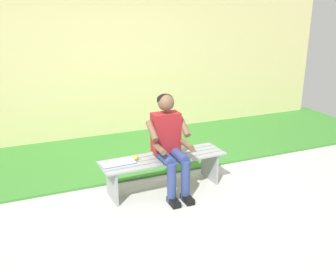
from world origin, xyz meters
name	(u,v)px	position (x,y,z in m)	size (l,w,h in m)	color
ground_plane	(109,251)	(0.98, 1.00, -0.02)	(10.00, 7.00, 0.04)	#B2B2AD
grass_strip	(130,151)	(0.00, -1.42, 0.01)	(9.00, 2.09, 0.03)	#387A2D
brick_wall	(81,53)	(0.50, -2.45, 1.49)	(9.50, 0.24, 2.98)	#D1C684
bench_near	(163,165)	(0.00, 0.00, 0.33)	(1.63, 0.51, 0.44)	gray
person_seated	(170,141)	(-0.04, 0.10, 0.68)	(0.50, 0.69, 1.24)	maroon
apple	(136,158)	(0.35, -0.04, 0.47)	(0.07, 0.07, 0.07)	gold
book_open	(118,163)	(0.59, -0.01, 0.45)	(0.42, 0.17, 0.02)	white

